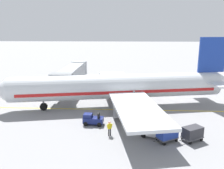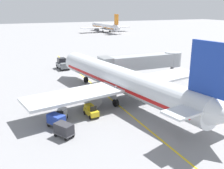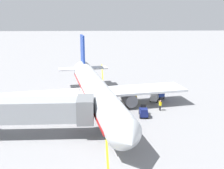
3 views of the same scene
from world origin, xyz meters
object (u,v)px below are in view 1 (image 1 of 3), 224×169
parked_airliner (120,87)px  ground_crew_wing_walker (110,128)px  baggage_tug_trailing (93,119)px  jet_bridge (72,74)px  baggage_cart_second_in_train (193,133)px  baggage_tug_lead (149,118)px  baggage_tug_spare (152,131)px  baggage_cart_front (167,133)px

parked_airliner → ground_crew_wing_walker: 10.40m
parked_airliner → baggage_tug_trailing: (-7.11, 3.25, -2.47)m
jet_bridge → baggage_cart_second_in_train: size_ratio=6.18×
baggage_tug_lead → baggage_tug_spare: 3.91m
parked_airliner → baggage_tug_trailing: parked_airliner is taller
parked_airliner → baggage_cart_second_in_train: (-10.87, -8.10, -2.24)m
baggage_cart_second_in_train → baggage_tug_spare: bearing=81.2°
jet_bridge → baggage_tug_spare: bearing=-145.5°
parked_airliner → baggage_tug_trailing: size_ratio=14.36×
baggage_tug_trailing → baggage_cart_front: baggage_tug_trailing is taller
jet_bridge → baggage_tug_lead: bearing=-139.0°
baggage_cart_front → ground_crew_wing_walker: ground_crew_wing_walker is taller
baggage_cart_front → ground_crew_wing_walker: (1.05, 6.26, 0.00)m
baggage_cart_front → jet_bridge: bearing=36.1°
jet_bridge → baggage_cart_front: bearing=-143.9°
jet_bridge → ground_crew_wing_walker: jet_bridge is taller
baggage_tug_lead → baggage_cart_front: baggage_tug_lead is taller
baggage_tug_lead → baggage_cart_second_in_train: size_ratio=0.92×
baggage_cart_front → baggage_tug_lead: bearing=16.6°
jet_bridge → baggage_cart_second_in_train: bearing=-138.6°
baggage_tug_trailing → baggage_cart_second_in_train: bearing=-108.3°
baggage_cart_front → baggage_cart_second_in_train: same height
baggage_tug_spare → baggage_cart_second_in_train: size_ratio=0.97×
baggage_tug_trailing → baggage_cart_front: size_ratio=0.91×
baggage_tug_spare → baggage_cart_second_in_train: 4.33m
jet_bridge → baggage_tug_spare: (-19.10, -13.13, -2.75)m
jet_bridge → baggage_tug_trailing: 17.33m
jet_bridge → baggage_cart_second_in_train: 26.45m
baggage_tug_spare → ground_crew_wing_walker: size_ratio=1.64×
parked_airliner → baggage_tug_trailing: bearing=155.4°
ground_crew_wing_walker → baggage_tug_lead: bearing=-51.7°
baggage_tug_spare → ground_crew_wing_walker: 4.75m
baggage_tug_trailing → baggage_cart_second_in_train: baggage_tug_trailing is taller
baggage_cart_front → baggage_cart_second_in_train: size_ratio=1.00×
baggage_cart_second_in_train → ground_crew_wing_walker: 9.04m
jet_bridge → baggage_tug_trailing: (-16.00, -6.05, -2.75)m
parked_airliner → baggage_cart_front: parked_airliner is taller
baggage_tug_trailing → baggage_cart_front: bearing=-115.2°
baggage_tug_spare → baggage_cart_front: (-0.95, -1.52, 0.24)m
ground_crew_wing_walker → parked_airliner: bearing=-5.2°
parked_airliner → baggage_tug_spare: size_ratio=13.43×
baggage_cart_front → ground_crew_wing_walker: size_ratio=1.69×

